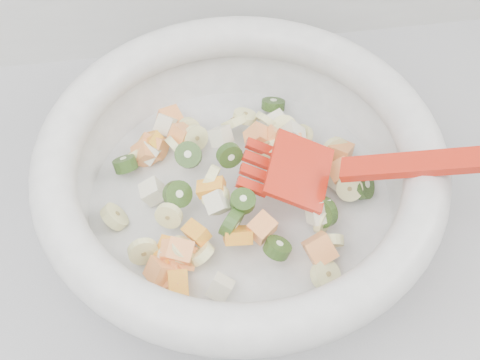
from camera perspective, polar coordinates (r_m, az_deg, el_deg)
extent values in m
cylinder|color=silver|center=(0.63, 0.00, -2.10)|extent=(0.30, 0.30, 0.02)
torus|color=silver|center=(0.58, 0.00, 1.83)|extent=(0.36, 0.36, 0.04)
cylinder|color=#F3EFA2|center=(0.57, -4.98, -5.95)|extent=(0.03, 0.04, 0.03)
cylinder|color=#F3EFA2|center=(0.58, -2.12, -1.38)|extent=(0.03, 0.03, 0.02)
cylinder|color=#F3EFA2|center=(0.57, -3.34, -6.29)|extent=(0.03, 0.03, 0.03)
cylinder|color=#F3EFA2|center=(0.59, -6.10, -3.05)|extent=(0.03, 0.02, 0.03)
cylinder|color=#F3EFA2|center=(0.58, 7.32, -8.06)|extent=(0.03, 0.04, 0.03)
cylinder|color=#F3EFA2|center=(0.66, -9.13, 2.03)|extent=(0.03, 0.03, 0.03)
cylinder|color=#F3EFA2|center=(0.66, 3.77, 4.40)|extent=(0.03, 0.03, 0.02)
cylinder|color=#F3EFA2|center=(0.62, 9.33, -0.67)|extent=(0.03, 0.03, 0.02)
cylinder|color=#F3EFA2|center=(0.62, -10.66, -3.10)|extent=(0.03, 0.04, 0.03)
cylinder|color=#F3EFA2|center=(0.66, 2.29, 5.03)|extent=(0.03, 0.03, 0.03)
cylinder|color=#F3EFA2|center=(0.65, -3.82, 3.62)|extent=(0.03, 0.03, 0.03)
cylinder|color=#F3EFA2|center=(0.60, 7.17, -3.40)|extent=(0.03, 0.03, 0.03)
cylinder|color=#F3EFA2|center=(0.67, -4.40, 4.40)|extent=(0.03, 0.02, 0.03)
cylinder|color=#F3EFA2|center=(0.59, 7.73, -5.17)|extent=(0.02, 0.02, 0.03)
cylinder|color=#F3EFA2|center=(0.64, -5.40, 2.70)|extent=(0.03, 0.04, 0.04)
cylinder|color=#F3EFA2|center=(0.66, 0.42, 5.46)|extent=(0.03, 0.03, 0.02)
cylinder|color=#F3EFA2|center=(0.66, -0.49, 4.95)|extent=(0.03, 0.03, 0.03)
cylinder|color=#F3EFA2|center=(0.66, 5.30, 3.69)|extent=(0.03, 0.03, 0.03)
cylinder|color=#F3EFA2|center=(0.65, 8.18, 2.44)|extent=(0.03, 0.02, 0.03)
cylinder|color=#F3EFA2|center=(0.59, -2.49, 0.22)|extent=(0.02, 0.03, 0.03)
cylinder|color=#F3EFA2|center=(0.58, -8.26, -6.05)|extent=(0.04, 0.01, 0.04)
cylinder|color=#F3EFA2|center=(0.62, 2.40, 2.92)|extent=(0.03, 0.03, 0.02)
cube|color=#FF8D50|center=(0.58, 6.82, -5.90)|extent=(0.03, 0.04, 0.04)
cube|color=#FF8D50|center=(0.65, -8.07, 2.28)|extent=(0.03, 0.02, 0.03)
cube|color=#FF8D50|center=(0.58, -5.80, -6.08)|extent=(0.02, 0.02, 0.02)
cube|color=#FF8D50|center=(0.68, -5.98, 5.13)|extent=(0.03, 0.03, 0.03)
cube|color=#FF8D50|center=(0.65, -5.03, 3.85)|extent=(0.03, 0.03, 0.02)
cube|color=#FF8D50|center=(0.58, 1.86, -4.10)|extent=(0.03, 0.03, 0.03)
cube|color=#FF8D50|center=(0.57, -6.62, -7.80)|extent=(0.04, 0.03, 0.03)
cube|color=#FF8D50|center=(0.57, -5.10, -6.12)|extent=(0.03, 0.03, 0.03)
cube|color=#FF8D50|center=(0.65, 8.52, 2.40)|extent=(0.03, 0.03, 0.02)
cube|color=#FF8D50|center=(0.63, 2.77, 3.55)|extent=(0.02, 0.02, 0.03)
cube|color=#FF8D50|center=(0.66, -7.31, 2.86)|extent=(0.04, 0.04, 0.03)
cube|color=#FF8D50|center=(0.57, -5.62, -8.50)|extent=(0.02, 0.02, 0.02)
cube|color=#FF8D50|center=(0.58, -5.10, -6.49)|extent=(0.03, 0.03, 0.03)
cube|color=#FF8D50|center=(0.64, 4.56, 2.99)|extent=(0.03, 0.03, 0.03)
cube|color=#FF8D50|center=(0.63, 1.59, 3.61)|extent=(0.03, 0.02, 0.03)
cube|color=#FF8D50|center=(0.63, 8.63, 0.65)|extent=(0.03, 0.03, 0.03)
cylinder|color=#49822B|center=(0.69, 2.85, 6.45)|extent=(0.03, 0.03, 0.02)
cylinder|color=#49822B|center=(0.57, -0.72, -3.69)|extent=(0.03, 0.03, 0.04)
cylinder|color=#49822B|center=(0.60, -0.91, 2.11)|extent=(0.03, 0.02, 0.03)
cylinder|color=#49822B|center=(0.57, 0.25, -1.80)|extent=(0.02, 0.02, 0.01)
cylinder|color=#49822B|center=(0.63, 10.48, -0.40)|extent=(0.03, 0.03, 0.03)
cylinder|color=#49822B|center=(0.59, -5.35, -1.21)|extent=(0.03, 0.03, 0.03)
cylinder|color=#49822B|center=(0.57, 3.21, -5.82)|extent=(0.03, 0.03, 0.02)
cylinder|color=#49822B|center=(0.59, 7.12, -2.74)|extent=(0.03, 0.04, 0.04)
cylinder|color=#49822B|center=(0.62, -4.42, 2.14)|extent=(0.03, 0.03, 0.02)
cylinder|color=#49822B|center=(0.64, -9.77, 1.34)|extent=(0.03, 0.03, 0.03)
cube|color=white|center=(0.64, 4.48, 3.80)|extent=(0.03, 0.02, 0.03)
cube|color=white|center=(0.62, 5.81, 1.80)|extent=(0.03, 0.03, 0.03)
cube|color=white|center=(0.65, -7.74, 2.39)|extent=(0.03, 0.03, 0.03)
cube|color=white|center=(0.57, -1.68, -9.21)|extent=(0.03, 0.03, 0.03)
cube|color=white|center=(0.63, 8.51, -0.01)|extent=(0.03, 0.02, 0.02)
cube|color=white|center=(0.58, -6.05, -6.55)|extent=(0.03, 0.03, 0.02)
cube|color=white|center=(0.66, 2.94, 4.59)|extent=(0.03, 0.03, 0.03)
cube|color=white|center=(0.62, -7.47, -0.98)|extent=(0.03, 0.02, 0.02)
cube|color=white|center=(0.59, 6.72, -2.68)|extent=(0.02, 0.03, 0.03)
cube|color=white|center=(0.67, -6.24, 4.67)|extent=(0.03, 0.03, 0.03)
cube|color=white|center=(0.62, 4.03, 1.49)|extent=(0.03, 0.03, 0.03)
cube|color=white|center=(0.63, -1.64, 3.75)|extent=(0.03, 0.03, 0.03)
cube|color=white|center=(0.58, -1.85, -1.92)|extent=(0.03, 0.03, 0.03)
cube|color=yellow|center=(0.66, -7.72, 3.33)|extent=(0.03, 0.03, 0.02)
cube|color=yellow|center=(0.57, -0.19, -4.75)|extent=(0.03, 0.02, 0.02)
cube|color=yellow|center=(0.57, -5.35, -8.83)|extent=(0.02, 0.03, 0.03)
cube|color=yellow|center=(0.58, -6.13, -6.06)|extent=(0.03, 0.03, 0.02)
cube|color=yellow|center=(0.58, -3.74, -4.51)|extent=(0.03, 0.03, 0.02)
cube|color=yellow|center=(0.58, -2.48, -0.65)|extent=(0.03, 0.02, 0.02)
cube|color=red|center=(0.59, 5.05, 0.76)|extent=(0.08, 0.08, 0.03)
cube|color=red|center=(0.61, 1.77, 2.76)|extent=(0.03, 0.02, 0.02)
cube|color=red|center=(0.60, 1.53, 1.68)|extent=(0.03, 0.02, 0.02)
cube|color=red|center=(0.59, 1.28, 0.57)|extent=(0.03, 0.02, 0.02)
cube|color=red|center=(0.58, 1.02, -0.58)|extent=(0.03, 0.02, 0.02)
cube|color=red|center=(0.57, 18.50, 1.58)|extent=(0.19, 0.08, 0.08)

